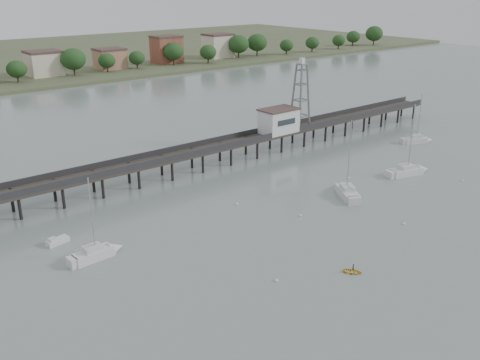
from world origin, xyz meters
The scene contains 12 objects.
ground_plane centered at (0.00, 0.00, 0.00)m, with size 500.00×500.00×0.00m, color slate.
pier centered at (0.00, 60.00, 3.79)m, with size 150.00×5.00×5.50m.
pier_building centered at (25.00, 60.00, 6.67)m, with size 8.40×5.40×5.30m.
lattice_tower centered at (31.50, 60.00, 11.10)m, with size 3.20×3.20×15.50m.
sailboat_c centered at (16.62, 33.57, 0.64)m, with size 6.58×8.65×14.16m.
sailboat_e centered at (54.23, 43.63, 0.65)m, with size 7.31×5.02×11.89m.
sailboat_b centered at (-26.84, 39.02, 0.65)m, with size 7.45×2.67×12.18m.
sailboat_d centered at (34.58, 32.21, 0.64)m, with size 9.22×4.73×14.57m.
white_tender centered at (-30.04, 46.44, 0.39)m, with size 3.42×1.96×1.25m.
yellow_dinghy centered at (-3.53, 14.80, 0.00)m, with size 1.72×0.50×2.41m, color yellow.
dinghy_occupant centered at (-3.53, 14.80, 0.00)m, with size 0.36×0.98×0.23m, color black.
mooring_buoys centered at (5.02, 30.41, 0.08)m, with size 69.47×22.71×0.39m.
Camera 1 is at (-52.36, -22.85, 35.08)m, focal length 40.00 mm.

